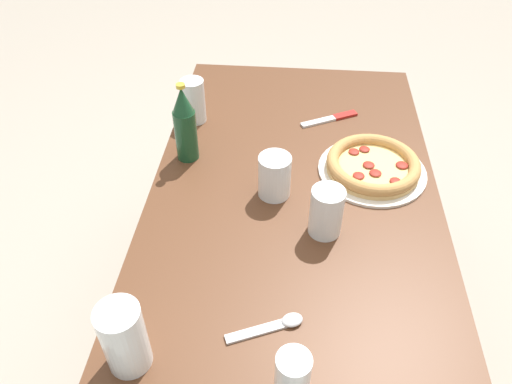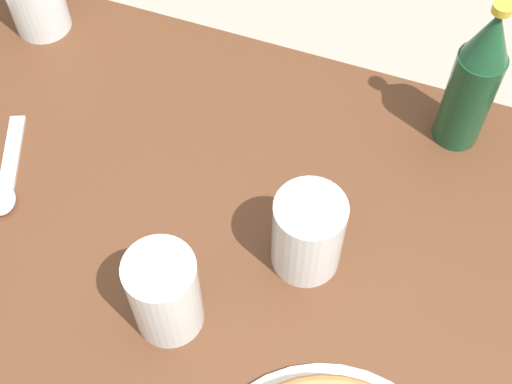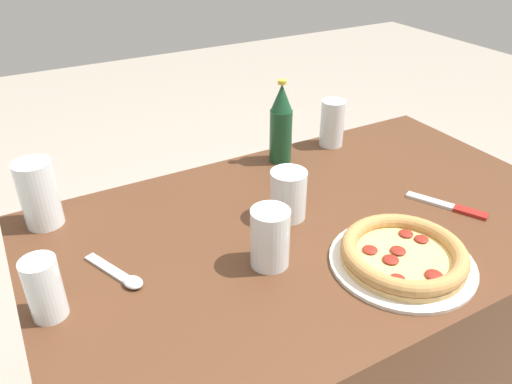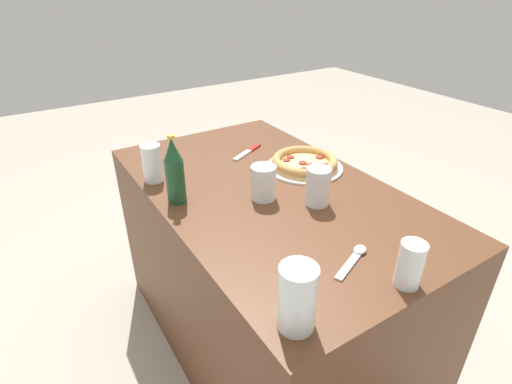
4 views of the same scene
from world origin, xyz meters
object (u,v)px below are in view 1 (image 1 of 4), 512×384
at_px(glass_mango_juice, 274,178).
at_px(pizza_veggie, 373,166).
at_px(glass_orange_juice, 292,379).
at_px(glass_red_wine, 194,103).
at_px(glass_cola, 326,214).
at_px(beer_bottle, 185,125).
at_px(glass_lemonade, 125,340).
at_px(spoon, 277,325).
at_px(knife, 332,118).

bearing_deg(glass_mango_juice, pizza_veggie, 112.63).
bearing_deg(glass_orange_juice, glass_red_wine, -159.07).
xyz_separation_m(glass_mango_juice, glass_orange_juice, (0.53, 0.06, 0.00)).
height_order(glass_red_wine, glass_orange_juice, glass_red_wine).
distance_m(glass_red_wine, glass_mango_juice, 0.41).
xyz_separation_m(glass_cola, beer_bottle, (-0.25, -0.37, 0.05)).
height_order(glass_red_wine, glass_lemonade, glass_lemonade).
height_order(pizza_veggie, glass_orange_juice, glass_orange_juice).
height_order(glass_orange_juice, spoon, glass_orange_juice).
bearing_deg(glass_lemonade, spoon, 109.79).
bearing_deg(knife, glass_mango_juice, -23.91).
xyz_separation_m(glass_mango_juice, beer_bottle, (-0.13, -0.25, 0.06)).
bearing_deg(glass_red_wine, glass_mango_juice, 39.68).
distance_m(beer_bottle, spoon, 0.60).
bearing_deg(beer_bottle, knife, 118.72).
bearing_deg(glass_lemonade, knife, 154.88).
bearing_deg(spoon, glass_orange_juice, 13.06).
height_order(beer_bottle, knife, beer_bottle).
bearing_deg(glass_cola, glass_orange_juice, -8.94).
bearing_deg(knife, glass_red_wine, -84.69).
bearing_deg(glass_orange_juice, spoon, -166.94).
distance_m(pizza_veggie, glass_lemonade, 0.77).
bearing_deg(knife, beer_bottle, -61.28).
bearing_deg(glass_cola, glass_lemonade, -44.74).
distance_m(glass_lemonade, beer_bottle, 0.62).
xyz_separation_m(knife, spoon, (0.74, -0.13, 0.00)).
bearing_deg(glass_lemonade, glass_red_wine, -178.42).
relative_size(beer_bottle, knife, 1.29).
xyz_separation_m(pizza_veggie, knife, (-0.24, -0.10, -0.02)).
distance_m(pizza_veggie, spoon, 0.55).
bearing_deg(pizza_veggie, glass_orange_juice, -17.09).
xyz_separation_m(glass_red_wine, beer_bottle, (0.18, 0.01, 0.05)).
relative_size(glass_cola, glass_orange_juice, 1.05).
bearing_deg(beer_bottle, glass_orange_juice, 25.08).
distance_m(glass_cola, glass_lemonade, 0.51).
xyz_separation_m(glass_red_wine, glass_lemonade, (0.80, 0.02, 0.01)).
relative_size(glass_mango_juice, knife, 0.65).
height_order(glass_cola, glass_lemonade, glass_lemonade).
relative_size(glass_cola, glass_lemonade, 0.81).
bearing_deg(spoon, glass_red_wine, -157.63).
bearing_deg(glass_red_wine, glass_orange_juice, 20.93).
bearing_deg(beer_bottle, glass_cola, 55.88).
bearing_deg(pizza_veggie, spoon, -24.46).
bearing_deg(glass_red_wine, spoon, 22.37).
bearing_deg(knife, glass_cola, -3.66).
distance_m(glass_lemonade, spoon, 0.29).
xyz_separation_m(glass_lemonade, knife, (-0.84, 0.39, -0.06)).
xyz_separation_m(glass_lemonade, spoon, (-0.10, 0.27, -0.06)).
distance_m(glass_orange_juice, spoon, 0.15).
xyz_separation_m(beer_bottle, spoon, (0.52, 0.28, -0.10)).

